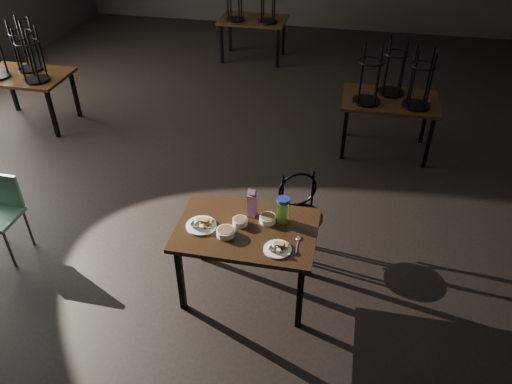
% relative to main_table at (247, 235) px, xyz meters
% --- Properties ---
extents(main_table, '(1.20, 0.80, 0.75)m').
position_rel_main_table_xyz_m(main_table, '(0.00, 0.00, 0.00)').
color(main_table, black).
rests_on(main_table, ground).
extents(plate_left, '(0.26, 0.26, 0.09)m').
position_rel_main_table_xyz_m(plate_left, '(-0.39, -0.05, 0.10)').
color(plate_left, white).
rests_on(plate_left, main_table).
extents(plate_right, '(0.23, 0.23, 0.07)m').
position_rel_main_table_xyz_m(plate_right, '(0.30, -0.22, 0.10)').
color(plate_right, white).
rests_on(plate_right, main_table).
extents(bowl_near, '(0.13, 0.13, 0.05)m').
position_rel_main_table_xyz_m(bowl_near, '(-0.07, 0.05, 0.11)').
color(bowl_near, white).
rests_on(bowl_near, main_table).
extents(bowl_far, '(0.14, 0.14, 0.06)m').
position_rel_main_table_xyz_m(bowl_far, '(0.16, 0.13, 0.11)').
color(bowl_far, white).
rests_on(bowl_far, main_table).
extents(bowl_big, '(0.16, 0.16, 0.05)m').
position_rel_main_table_xyz_m(bowl_big, '(-0.15, -0.12, 0.11)').
color(bowl_big, white).
rests_on(bowl_big, main_table).
extents(juice_carton, '(0.08, 0.08, 0.28)m').
position_rel_main_table_xyz_m(juice_carton, '(0.01, 0.19, 0.21)').
color(juice_carton, '#86187A').
rests_on(juice_carton, main_table).
extents(water_bottle, '(0.13, 0.13, 0.24)m').
position_rel_main_table_xyz_m(water_bottle, '(0.28, 0.16, 0.20)').
color(water_bottle, '#6FE242').
rests_on(water_bottle, main_table).
extents(spoon, '(0.05, 0.21, 0.01)m').
position_rel_main_table_xyz_m(spoon, '(0.45, -0.06, 0.08)').
color(spoon, silver).
rests_on(spoon, main_table).
extents(bentwood_chair, '(0.46, 0.46, 0.86)m').
position_rel_main_table_xyz_m(bentwood_chair, '(0.38, 0.67, -0.16)').
color(bentwood_chair, black).
rests_on(bentwood_chair, ground).
extents(school_chair, '(0.40, 0.40, 0.85)m').
position_rel_main_table_xyz_m(school_chair, '(-2.49, 0.08, -0.16)').
color(school_chair, '#79BD97').
rests_on(school_chair, ground).
extents(bg_table_left, '(1.20, 0.80, 1.48)m').
position_rel_main_table_xyz_m(bg_table_left, '(-3.76, 2.61, 0.11)').
color(bg_table_left, black).
rests_on(bg_table_left, ground).
extents(bg_table_right, '(1.20, 0.80, 1.48)m').
position_rel_main_table_xyz_m(bg_table_right, '(1.24, 2.84, 0.11)').
color(bg_table_right, black).
rests_on(bg_table_right, ground).
extents(bg_table_far, '(1.20, 0.80, 1.48)m').
position_rel_main_table_xyz_m(bg_table_far, '(-1.16, 5.74, 0.08)').
color(bg_table_far, black).
rests_on(bg_table_far, ground).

